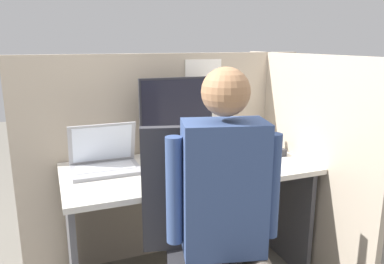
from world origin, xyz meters
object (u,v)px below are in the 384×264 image
(laptop, at_px, (105,161))
(carrot_toy, at_px, (197,175))
(paper_box, at_px, (177,150))
(monitor, at_px, (177,110))
(office_chair, at_px, (207,246))
(stapler, at_px, (278,151))
(person, at_px, (232,210))

(laptop, bearing_deg, carrot_toy, -37.53)
(paper_box, height_order, monitor, monitor)
(monitor, xyz_separation_m, office_chair, (-0.12, -0.75, -0.50))
(monitor, bearing_deg, carrot_toy, -95.24)
(monitor, height_order, stapler, monitor)
(paper_box, relative_size, office_chair, 0.29)
(office_chair, bearing_deg, paper_box, 80.79)
(office_chair, bearing_deg, stapler, 36.83)
(stapler, distance_m, office_chair, 0.96)
(paper_box, distance_m, person, 0.91)
(laptop, height_order, carrot_toy, laptop)
(stapler, bearing_deg, monitor, 163.21)
(laptop, relative_size, carrot_toy, 3.23)
(paper_box, distance_m, laptop, 0.48)
(carrot_toy, xyz_separation_m, person, (-0.04, -0.48, 0.02))
(paper_box, distance_m, office_chair, 0.80)
(paper_box, height_order, office_chair, office_chair)
(monitor, xyz_separation_m, stapler, (0.63, -0.19, -0.28))
(carrot_toy, height_order, office_chair, office_chair)
(stapler, height_order, carrot_toy, carrot_toy)
(stapler, bearing_deg, carrot_toy, -160.53)
(carrot_toy, distance_m, person, 0.49)
(paper_box, bearing_deg, laptop, -168.72)
(paper_box, distance_m, monitor, 0.26)
(monitor, distance_m, person, 0.95)
(paper_box, relative_size, laptop, 0.81)
(monitor, relative_size, stapler, 3.59)
(monitor, xyz_separation_m, carrot_toy, (-0.04, -0.43, -0.28))
(paper_box, relative_size, person, 0.23)
(person, bearing_deg, stapler, 45.34)
(office_chair, xyz_separation_m, person, (0.04, -0.16, 0.24))
(stapler, relative_size, carrot_toy, 1.12)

